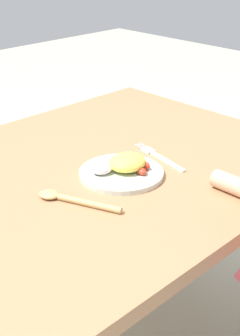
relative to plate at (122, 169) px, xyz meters
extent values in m
cube|color=#A1744E|center=(0.00, 0.08, -0.04)|extent=(1.12, 0.89, 0.04)
cube|color=#A86F4C|center=(0.47, 0.43, -0.37)|extent=(0.06, 0.06, 0.63)
cylinder|color=silver|center=(0.00, 0.00, -0.01)|extent=(0.22, 0.22, 0.01)
ellipsoid|color=#E6DA50|center=(0.01, 0.00, 0.02)|extent=(0.10, 0.09, 0.04)
ellipsoid|color=red|center=(0.02, -0.05, 0.00)|extent=(0.03, 0.03, 0.02)
ellipsoid|color=red|center=(0.05, -0.04, 0.01)|extent=(0.02, 0.03, 0.02)
ellipsoid|color=white|center=(-0.05, 0.03, 0.01)|extent=(0.06, 0.05, 0.03)
cube|color=silver|center=(0.14, -0.03, -0.01)|extent=(0.04, 0.14, 0.01)
cube|color=silver|center=(0.16, 0.06, -0.01)|extent=(0.03, 0.04, 0.01)
cylinder|color=silver|center=(0.18, 0.09, -0.01)|extent=(0.01, 0.03, 0.00)
cylinder|color=silver|center=(0.17, 0.09, -0.01)|extent=(0.01, 0.03, 0.00)
cylinder|color=silver|center=(0.16, 0.09, -0.01)|extent=(0.01, 0.03, 0.00)
cylinder|color=tan|center=(-0.17, -0.06, -0.01)|extent=(0.07, 0.16, 0.01)
ellipsoid|color=tan|center=(-0.20, 0.04, -0.01)|extent=(0.06, 0.06, 0.02)
camera|label=1|loc=(-0.80, -0.80, 0.56)|focal=52.77mm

